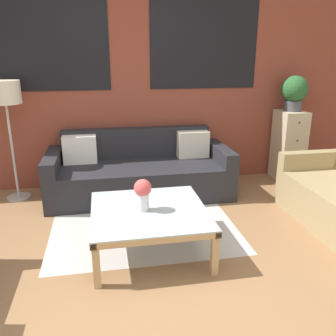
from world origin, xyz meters
TOP-DOWN VIEW (x-y plane):
  - ground_plane at (0.00, 0.00)m, footprint 16.00×16.00m
  - wall_back_brick at (0.00, 2.44)m, footprint 8.40×0.09m
  - rug at (-0.02, 1.19)m, footprint 1.84×1.74m
  - couch_dark at (0.04, 1.95)m, footprint 2.20×0.88m
  - coffee_table at (-0.02, 0.59)m, footprint 0.99×0.99m
  - floor_lamp at (-1.44, 2.08)m, footprint 0.35×0.35m
  - drawer_cabinet at (2.12, 2.15)m, footprint 0.34×0.43m
  - potted_plant at (2.12, 2.15)m, footprint 0.35×0.35m
  - flower_vase at (-0.08, 0.58)m, footprint 0.15×0.15m

SIDE VIEW (x-z plane):
  - ground_plane at x=0.00m, z-range 0.00..0.00m
  - rug at x=-0.02m, z-range 0.00..0.00m
  - couch_dark at x=0.04m, z-range -0.11..0.67m
  - coffee_table at x=-0.02m, z-range 0.15..0.54m
  - drawer_cabinet at x=2.12m, z-range 0.00..0.95m
  - flower_vase at x=-0.08m, z-range 0.42..0.70m
  - floor_lamp at x=-1.44m, z-range 0.50..1.90m
  - potted_plant at x=2.12m, z-range 0.98..1.44m
  - wall_back_brick at x=0.00m, z-range 0.01..2.81m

